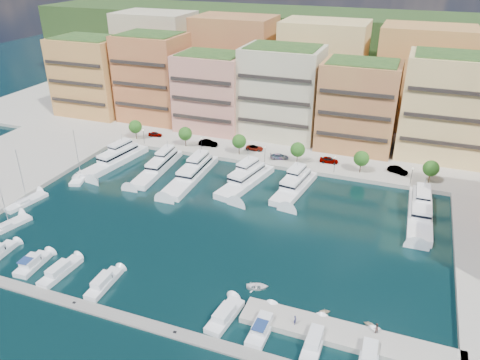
{
  "coord_description": "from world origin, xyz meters",
  "views": [
    {
      "loc": [
        33.18,
        -74.75,
        51.04
      ],
      "look_at": [
        1.26,
        9.66,
        6.0
      ],
      "focal_mm": 35.0,
      "sensor_mm": 36.0,
      "label": 1
    }
  ],
  "objects_px": {
    "yacht_4": "(295,186)",
    "tender_3": "(369,324)",
    "lamppost_1": "(201,143)",
    "cruiser_2": "(60,272)",
    "car_2": "(255,148)",
    "car_5": "(398,170)",
    "tree_0": "(135,127)",
    "car_0": "(155,134)",
    "tree_5": "(431,168)",
    "tender_1": "(325,311)",
    "tree_3": "(298,150)",
    "sailboat_0": "(8,226)",
    "yacht_1": "(159,166)",
    "sailboat_1": "(26,202)",
    "yacht_0": "(117,159)",
    "car_4": "(329,160)",
    "tree_4": "(361,159)",
    "yacht_3": "(247,179)",
    "yacht_2": "(192,173)",
    "cruiser_6": "(225,316)",
    "cruiser_3": "(104,284)",
    "person_1": "(376,328)",
    "tree_2": "(239,141)",
    "cruiser_9": "(369,355)",
    "lamppost_3": "(335,162)",
    "cruiser_8": "(315,341)",
    "car_1": "(208,143)",
    "lamppost_4": "(412,173)",
    "sailboat_2": "(80,179)",
    "tender_0": "(257,287)",
    "person_0": "(295,320)",
    "yacht_6": "(420,210)",
    "cruiser_1": "(32,264)",
    "cruiser_7": "(263,327)",
    "lamppost_0": "(143,134)",
    "car_3": "(279,156)",
    "tree_1": "(185,134)"
  },
  "relations": [
    {
      "from": "yacht_2",
      "to": "car_1",
      "type": "bearing_deg",
      "value": 101.9
    },
    {
      "from": "tree_5",
      "to": "tender_1",
      "type": "height_order",
      "value": "tree_5"
    },
    {
      "from": "yacht_1",
      "to": "cruiser_2",
      "type": "distance_m",
      "value": 43.82
    },
    {
      "from": "cruiser_7",
      "to": "person_1",
      "type": "height_order",
      "value": "person_1"
    },
    {
      "from": "yacht_3",
      "to": "tender_3",
      "type": "height_order",
      "value": "yacht_3"
    },
    {
      "from": "tree_4",
      "to": "yacht_3",
      "type": "relative_size",
      "value": 0.28
    },
    {
      "from": "tree_4",
      "to": "person_0",
      "type": "bearing_deg",
      "value": -91.79
    },
    {
      "from": "cruiser_2",
      "to": "sailboat_2",
      "type": "bearing_deg",
      "value": 122.9
    },
    {
      "from": "cruiser_8",
      "to": "car_2",
      "type": "relative_size",
      "value": 1.86
    },
    {
      "from": "cruiser_9",
      "to": "car_5",
      "type": "distance_m",
      "value": 60.97
    },
    {
      "from": "tree_0",
      "to": "car_0",
      "type": "height_order",
      "value": "tree_0"
    },
    {
      "from": "lamppost_3",
      "to": "cruiser_9",
      "type": "bearing_deg",
      "value": -74.68
    },
    {
      "from": "tree_4",
      "to": "yacht_3",
      "type": "xyz_separation_m",
      "value": [
        -24.91,
        -13.63,
        -3.53
      ]
    },
    {
      "from": "cruiser_6",
      "to": "car_5",
      "type": "distance_m",
      "value": 64.49
    },
    {
      "from": "tree_0",
      "to": "tender_0",
      "type": "xyz_separation_m",
      "value": [
        54.07,
        -49.5,
        -4.36
      ]
    },
    {
      "from": "car_2",
      "to": "person_0",
      "type": "distance_m",
      "value": 66.46
    },
    {
      "from": "tree_3",
      "to": "sailboat_0",
      "type": "distance_m",
      "value": 68.75
    },
    {
      "from": "cruiser_3",
      "to": "tender_3",
      "type": "distance_m",
      "value": 43.22
    },
    {
      "from": "cruiser_9",
      "to": "tender_3",
      "type": "bearing_deg",
      "value": 96.88
    },
    {
      "from": "car_2",
      "to": "car_5",
      "type": "relative_size",
      "value": 0.97
    },
    {
      "from": "lamppost_0",
      "to": "cruiser_9",
      "type": "height_order",
      "value": "lamppost_0"
    },
    {
      "from": "lamppost_0",
      "to": "tree_0",
      "type": "bearing_deg",
      "value": 150.1
    },
    {
      "from": "lamppost_3",
      "to": "tender_3",
      "type": "bearing_deg",
      "value": -73.63
    },
    {
      "from": "lamppost_3",
      "to": "sailboat_2",
      "type": "height_order",
      "value": "sailboat_2"
    },
    {
      "from": "lamppost_1",
      "to": "cruiser_2",
      "type": "relative_size",
      "value": 0.47
    },
    {
      "from": "sailboat_1",
      "to": "yacht_0",
      "type": "bearing_deg",
      "value": 76.26
    },
    {
      "from": "tree_3",
      "to": "car_5",
      "type": "xyz_separation_m",
      "value": [
        24.74,
        2.85,
        -2.94
      ]
    },
    {
      "from": "tender_0",
      "to": "car_4",
      "type": "relative_size",
      "value": 0.78
    },
    {
      "from": "yacht_4",
      "to": "tender_3",
      "type": "bearing_deg",
      "value": -60.86
    },
    {
      "from": "lamppost_4",
      "to": "car_3",
      "type": "xyz_separation_m",
      "value": [
        -33.06,
        3.22,
        -2.13
      ]
    },
    {
      "from": "yacht_3",
      "to": "sailboat_1",
      "type": "xyz_separation_m",
      "value": [
        -42.43,
        -26.8,
        -0.9
      ]
    },
    {
      "from": "tree_3",
      "to": "car_4",
      "type": "height_order",
      "value": "tree_3"
    },
    {
      "from": "yacht_0",
      "to": "cruiser_1",
      "type": "relative_size",
      "value": 3.02
    },
    {
      "from": "cruiser_2",
      "to": "tender_3",
      "type": "height_order",
      "value": "cruiser_2"
    },
    {
      "from": "cruiser_9",
      "to": "car_2",
      "type": "distance_m",
      "value": 73.22
    },
    {
      "from": "yacht_2",
      "to": "car_2",
      "type": "bearing_deg",
      "value": 64.28
    },
    {
      "from": "cruiser_6",
      "to": "cruiser_7",
      "type": "distance_m",
      "value": 6.13
    },
    {
      "from": "lamppost_3",
      "to": "cruiser_1",
      "type": "relative_size",
      "value": 0.57
    },
    {
      "from": "tree_5",
      "to": "car_5",
      "type": "bearing_deg",
      "value": 158.54
    },
    {
      "from": "yacht_6",
      "to": "cruiser_2",
      "type": "height_order",
      "value": "yacht_6"
    },
    {
      "from": "tree_2",
      "to": "tree_5",
      "type": "distance_m",
      "value": 48.0
    },
    {
      "from": "tree_0",
      "to": "cruiser_8",
      "type": "height_order",
      "value": "tree_0"
    },
    {
      "from": "tree_1",
      "to": "yacht_0",
      "type": "relative_size",
      "value": 0.25
    },
    {
      "from": "tender_1",
      "to": "sailboat_1",
      "type": "bearing_deg",
      "value": 60.09
    },
    {
      "from": "lamppost_0",
      "to": "lamppost_3",
      "type": "bearing_deg",
      "value": 0.0
    },
    {
      "from": "lamppost_0",
      "to": "yacht_1",
      "type": "height_order",
      "value": "yacht_1"
    },
    {
      "from": "car_4",
      "to": "tree_3",
      "type": "bearing_deg",
      "value": 108.77
    },
    {
      "from": "lamppost_4",
      "to": "sailboat_2",
      "type": "relative_size",
      "value": 0.32
    },
    {
      "from": "person_1",
      "to": "tree_2",
      "type": "bearing_deg",
      "value": -87.83
    },
    {
      "from": "tree_0",
      "to": "person_0",
      "type": "bearing_deg",
      "value": -42.14
    }
  ]
}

